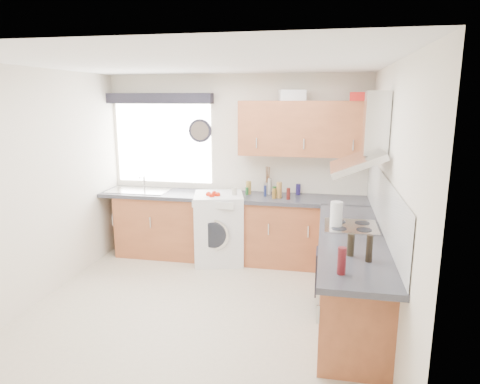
% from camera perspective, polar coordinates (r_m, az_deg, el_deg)
% --- Properties ---
extents(ground_plane, '(3.60, 3.60, 0.00)m').
position_cam_1_polar(ground_plane, '(4.69, -5.21, -15.37)').
color(ground_plane, beige).
extents(ceiling, '(3.60, 3.60, 0.02)m').
position_cam_1_polar(ceiling, '(4.16, -5.91, 16.73)').
color(ceiling, white).
rests_on(ceiling, wall_back).
extents(wall_back, '(3.60, 0.02, 2.50)m').
position_cam_1_polar(wall_back, '(5.97, -0.58, 3.43)').
color(wall_back, silver).
rests_on(wall_back, ground_plane).
extents(wall_front, '(3.60, 0.02, 2.50)m').
position_cam_1_polar(wall_front, '(2.65, -16.84, -8.69)').
color(wall_front, silver).
rests_on(wall_front, ground_plane).
extents(wall_left, '(0.02, 3.60, 2.50)m').
position_cam_1_polar(wall_left, '(5.07, -25.43, 0.60)').
color(wall_left, silver).
rests_on(wall_left, ground_plane).
extents(wall_right, '(0.02, 3.60, 2.50)m').
position_cam_1_polar(wall_right, '(4.12, 19.19, -1.35)').
color(wall_right, silver).
rests_on(wall_right, ground_plane).
extents(window, '(1.40, 0.02, 1.10)m').
position_cam_1_polar(window, '(6.22, -10.18, 6.38)').
color(window, silver).
rests_on(window, wall_back).
extents(window_blind, '(1.50, 0.18, 0.14)m').
position_cam_1_polar(window_blind, '(6.11, -10.72, 12.18)').
color(window_blind, black).
rests_on(window_blind, wall_back).
extents(splashback, '(0.01, 3.00, 0.54)m').
position_cam_1_polar(splashback, '(4.43, 18.49, -1.32)').
color(splashback, white).
rests_on(splashback, wall_right).
extents(base_cab_back, '(3.00, 0.58, 0.86)m').
position_cam_1_polar(base_cab_back, '(5.90, -2.10, -4.87)').
color(base_cab_back, brown).
rests_on(base_cab_back, ground_plane).
extents(base_cab_corner, '(0.60, 0.60, 0.86)m').
position_cam_1_polar(base_cab_corner, '(5.75, 13.66, -5.68)').
color(base_cab_corner, brown).
rests_on(base_cab_corner, ground_plane).
extents(base_cab_right, '(0.58, 2.10, 0.86)m').
position_cam_1_polar(base_cab_right, '(4.49, 14.45, -10.97)').
color(base_cab_right, brown).
rests_on(base_cab_right, ground_plane).
extents(worktop_back, '(3.60, 0.62, 0.05)m').
position_cam_1_polar(worktop_back, '(5.75, -1.18, -0.62)').
color(worktop_back, '#2D2E35').
rests_on(worktop_back, base_cab_back).
extents(worktop_right, '(0.62, 2.42, 0.05)m').
position_cam_1_polar(worktop_right, '(4.19, 14.75, -6.04)').
color(worktop_right, '#2D2E35').
rests_on(worktop_right, base_cab_right).
extents(sink, '(0.84, 0.46, 0.10)m').
position_cam_1_polar(sink, '(6.16, -13.37, 0.52)').
color(sink, '#BDBDBD').
rests_on(sink, worktop_back).
extents(oven, '(0.56, 0.58, 0.85)m').
position_cam_1_polar(oven, '(4.63, 14.22, -10.29)').
color(oven, black).
rests_on(oven, ground_plane).
extents(hob_plate, '(0.52, 0.52, 0.01)m').
position_cam_1_polar(hob_plate, '(4.47, 14.56, -4.45)').
color(hob_plate, '#BDBDBD').
rests_on(hob_plate, worktop_right).
extents(extractor_hood, '(0.52, 0.78, 0.66)m').
position_cam_1_polar(extractor_hood, '(4.31, 16.51, 6.42)').
color(extractor_hood, '#BDBDBD').
rests_on(extractor_hood, wall_right).
extents(upper_cabinets, '(1.70, 0.35, 0.70)m').
position_cam_1_polar(upper_cabinets, '(5.62, 8.66, 8.37)').
color(upper_cabinets, brown).
rests_on(upper_cabinets, wall_back).
extents(washing_machine, '(0.77, 0.75, 0.93)m').
position_cam_1_polar(washing_machine, '(5.80, -2.83, -4.80)').
color(washing_machine, silver).
rests_on(washing_machine, ground_plane).
extents(wall_clock, '(0.32, 0.04, 0.32)m').
position_cam_1_polar(wall_clock, '(6.00, -5.40, 8.12)').
color(wall_clock, black).
rests_on(wall_clock, wall_back).
extents(casserole, '(0.37, 0.31, 0.14)m').
position_cam_1_polar(casserole, '(5.63, 6.95, 12.68)').
color(casserole, silver).
rests_on(casserole, upper_cabinets).
extents(storage_box, '(0.25, 0.21, 0.10)m').
position_cam_1_polar(storage_box, '(5.51, 15.67, 12.16)').
color(storage_box, red).
rests_on(storage_box, upper_cabinets).
extents(utensil_pot, '(0.14, 0.14, 0.15)m').
position_cam_1_polar(utensil_pot, '(5.85, 3.70, 0.57)').
color(utensil_pot, slate).
rests_on(utensil_pot, worktop_back).
extents(kitchen_roll, '(0.15, 0.15, 0.27)m').
position_cam_1_polar(kitchen_roll, '(4.38, 12.72, -2.98)').
color(kitchen_roll, silver).
rests_on(kitchen_roll, worktop_right).
extents(tomato_cluster, '(0.18, 0.18, 0.08)m').
position_cam_1_polar(tomato_cluster, '(5.60, -3.61, -0.36)').
color(tomato_cluster, '#B81502').
rests_on(tomato_cluster, worktop_back).
extents(jar_0, '(0.07, 0.07, 0.13)m').
position_cam_1_polar(jar_0, '(5.67, 4.67, 0.09)').
color(jar_0, '#174218').
rests_on(jar_0, worktop_back).
extents(jar_1, '(0.04, 0.04, 0.15)m').
position_cam_1_polar(jar_1, '(5.66, 3.37, 0.15)').
color(jar_1, '#161F4B').
rests_on(jar_1, worktop_back).
extents(jar_2, '(0.07, 0.07, 0.18)m').
position_cam_1_polar(jar_2, '(5.78, 1.15, 0.59)').
color(jar_2, olive).
rests_on(jar_2, worktop_back).
extents(jar_3, '(0.06, 0.06, 0.12)m').
position_cam_1_polar(jar_3, '(5.63, -0.76, -0.03)').
color(jar_3, '#AAA491').
rests_on(jar_3, worktop_back).
extents(jar_4, '(0.05, 0.05, 0.15)m').
position_cam_1_polar(jar_4, '(5.50, 6.45, -0.23)').
color(jar_4, '#4C1310').
rests_on(jar_4, worktop_back).
extents(jar_5, '(0.07, 0.07, 0.21)m').
position_cam_1_polar(jar_5, '(5.57, 5.24, 0.26)').
color(jar_5, olive).
rests_on(jar_5, worktop_back).
extents(jar_6, '(0.05, 0.05, 0.13)m').
position_cam_1_polar(jar_6, '(5.54, 4.56, -0.22)').
color(jar_6, brown).
rests_on(jar_6, worktop_back).
extents(jar_7, '(0.06, 0.06, 0.14)m').
position_cam_1_polar(jar_7, '(5.81, 7.75, 0.37)').
color(jar_7, '#1E164B').
rests_on(jar_7, worktop_back).
extents(jar_8, '(0.06, 0.06, 0.09)m').
position_cam_1_polar(jar_8, '(5.84, 3.74, 0.26)').
color(jar_8, '#31271B').
rests_on(jar_8, worktop_back).
extents(jar_9, '(0.04, 0.04, 0.10)m').
position_cam_1_polar(jar_9, '(5.73, 0.92, 0.11)').
color(jar_9, '#1C4F21').
rests_on(jar_9, worktop_back).
extents(jar_10, '(0.05, 0.05, 0.22)m').
position_cam_1_polar(jar_10, '(5.77, 3.98, 0.76)').
color(jar_10, '#A79C8E').
rests_on(jar_10, worktop_back).
extents(bottle_0, '(0.05, 0.05, 0.22)m').
position_cam_1_polar(bottle_0, '(3.56, 16.87, -7.21)').
color(bottle_0, black).
rests_on(bottle_0, worktop_right).
extents(bottle_1, '(0.06, 0.06, 0.19)m').
position_cam_1_polar(bottle_1, '(3.65, 14.54, -6.81)').
color(bottle_1, black).
rests_on(bottle_1, worktop_right).
extents(bottle_2, '(0.06, 0.06, 0.21)m').
position_cam_1_polar(bottle_2, '(3.27, 13.41, -8.92)').
color(bottle_2, '#4F1016').
rests_on(bottle_2, worktop_right).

